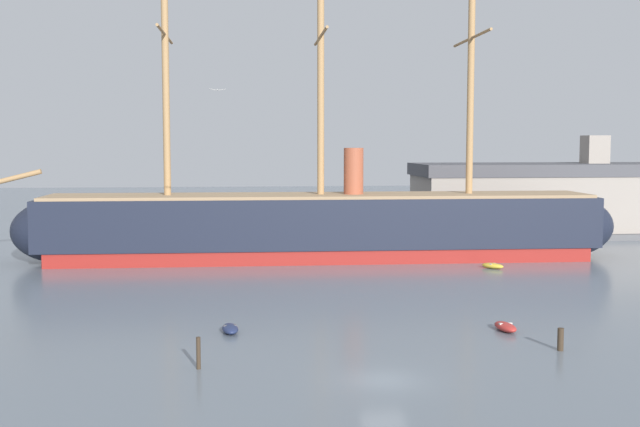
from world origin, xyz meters
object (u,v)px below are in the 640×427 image
(mooring_piling_nearest, at_px, (560,339))
(dinghy_alongside_stern, at_px, (493,266))
(dinghy_far_right, at_px, (539,250))
(seagull_in_flight, at_px, (217,90))
(dinghy_foreground_left, at_px, (230,329))
(tall_ship, at_px, (321,225))
(motorboat_distant_centre, at_px, (315,238))
(dockside_warehouse_right, at_px, (567,199))
(dinghy_foreground_right, at_px, (505,327))
(mooring_piling_left_pair, at_px, (198,353))

(mooring_piling_nearest, bearing_deg, dinghy_alongside_stern, 79.03)
(dinghy_far_right, bearing_deg, seagull_in_flight, -146.69)
(dinghy_foreground_left, xyz_separation_m, dinghy_alongside_stern, (27.67, 26.04, -0.00))
(tall_ship, height_order, motorboat_distant_centre, tall_ship)
(tall_ship, xyz_separation_m, dockside_warehouse_right, (38.30, 20.74, 1.19))
(tall_ship, height_order, dinghy_foreground_left, tall_ship)
(dinghy_foreground_right, xyz_separation_m, dockside_warehouse_right, (28.94, 56.93, 4.84))
(dinghy_alongside_stern, relative_size, dinghy_far_right, 1.00)
(motorboat_distant_centre, bearing_deg, dockside_warehouse_right, 6.75)
(dinghy_foreground_left, bearing_deg, dockside_warehouse_right, 48.83)
(seagull_in_flight, bearing_deg, mooring_piling_left_pair, -92.29)
(tall_ship, xyz_separation_m, dinghy_far_right, (27.02, 2.67, -3.68))
(mooring_piling_left_pair, bearing_deg, mooring_piling_nearest, 4.40)
(dinghy_alongside_stern, bearing_deg, dockside_warehouse_right, 54.72)
(dinghy_far_right, relative_size, mooring_piling_nearest, 1.76)
(dinghy_foreground_left, distance_m, seagull_in_flight, 21.41)
(dinghy_foreground_right, xyz_separation_m, mooring_piling_nearest, (1.73, -5.56, 0.43))
(tall_ship, height_order, mooring_piling_nearest, tall_ship)
(dinghy_foreground_right, xyz_separation_m, seagull_in_flight, (-20.49, 13.79, 17.50))
(motorboat_distant_centre, height_order, seagull_in_flight, seagull_in_flight)
(tall_ship, bearing_deg, dinghy_foreground_right, -75.48)
(dinghy_alongside_stern, relative_size, mooring_piling_nearest, 1.76)
(dinghy_far_right, height_order, mooring_piling_nearest, mooring_piling_nearest)
(dinghy_foreground_left, bearing_deg, dinghy_alongside_stern, 43.26)
(dinghy_foreground_left, bearing_deg, seagull_in_flight, 94.50)
(dinghy_far_right, bearing_deg, mooring_piling_left_pair, -130.17)
(dinghy_far_right, distance_m, mooring_piling_left_pair, 60.44)
(dinghy_alongside_stern, relative_size, mooring_piling_left_pair, 1.34)
(tall_ship, bearing_deg, dinghy_foreground_left, -106.32)
(dinghy_foreground_right, height_order, dinghy_far_right, dinghy_foreground_right)
(motorboat_distant_centre, xyz_separation_m, mooring_piling_nearest, (10.12, -58.07, 0.27))
(dinghy_foreground_right, height_order, dockside_warehouse_right, dockside_warehouse_right)
(mooring_piling_nearest, bearing_deg, dinghy_far_right, 70.27)
(tall_ship, distance_m, mooring_piling_nearest, 43.31)
(dinghy_far_right, bearing_deg, dinghy_foreground_left, -134.87)
(dinghy_foreground_left, height_order, dockside_warehouse_right, dockside_warehouse_right)
(dinghy_far_right, bearing_deg, tall_ship, -174.36)
(dinghy_far_right, height_order, dockside_warehouse_right, dockside_warehouse_right)
(dinghy_far_right, xyz_separation_m, mooring_piling_left_pair, (-38.99, -46.19, 0.68))
(dinghy_alongside_stern, xyz_separation_m, seagull_in_flight, (-28.64, -13.76, 17.51))
(dinghy_foreground_right, xyz_separation_m, motorboat_distant_centre, (-8.39, 52.51, 0.16))
(mooring_piling_nearest, bearing_deg, mooring_piling_left_pair, -175.60)
(dinghy_alongside_stern, bearing_deg, mooring_piling_left_pair, -130.20)
(tall_ship, bearing_deg, motorboat_distant_centre, 86.56)
(dinghy_far_right, distance_m, dockside_warehouse_right, 21.86)
(dinghy_alongside_stern, distance_m, mooring_piling_nearest, 33.72)
(dinghy_foreground_right, xyz_separation_m, dinghy_far_right, (17.65, 38.85, -0.03))
(dinghy_foreground_right, xyz_separation_m, mooring_piling_left_pair, (-21.34, -7.33, 0.66))
(dinghy_foreground_left, height_order, mooring_piling_left_pair, mooring_piling_left_pair)
(motorboat_distant_centre, bearing_deg, dinghy_alongside_stern, -56.48)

